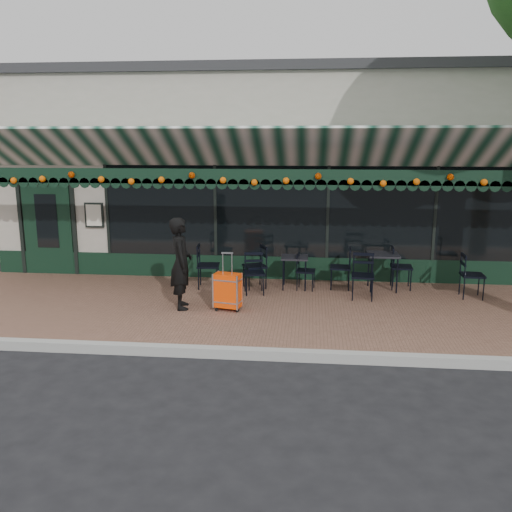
# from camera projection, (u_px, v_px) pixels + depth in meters

# --- Properties ---
(ground) EXTENTS (80.00, 80.00, 0.00)m
(ground) POSITION_uv_depth(u_px,v_px,m) (237.00, 356.00, 8.01)
(ground) COLOR black
(ground) RESTS_ON ground
(sidewalk) EXTENTS (18.00, 4.00, 0.15)m
(sidewalk) POSITION_uv_depth(u_px,v_px,m) (252.00, 309.00, 9.94)
(sidewalk) COLOR brown
(sidewalk) RESTS_ON ground
(curb) EXTENTS (18.00, 0.16, 0.15)m
(curb) POSITION_uv_depth(u_px,v_px,m) (237.00, 353.00, 7.92)
(curb) COLOR #9E9E99
(curb) RESTS_ON ground
(restaurant_building) EXTENTS (12.00, 9.60, 4.50)m
(restaurant_building) POSITION_uv_depth(u_px,v_px,m) (274.00, 170.00, 15.15)
(restaurant_building) COLOR #A09B8B
(restaurant_building) RESTS_ON ground
(woman) EXTENTS (0.53, 0.68, 1.65)m
(woman) POSITION_uv_depth(u_px,v_px,m) (181.00, 263.00, 9.63)
(woman) COLOR black
(woman) RESTS_ON sidewalk
(suitcase) EXTENTS (0.50, 0.35, 1.04)m
(suitcase) POSITION_uv_depth(u_px,v_px,m) (228.00, 291.00, 9.60)
(suitcase) COLOR #FA4207
(suitcase) RESTS_ON sidewalk
(cafe_table_a) EXTENTS (0.60, 0.60, 0.74)m
(cafe_table_a) POSITION_uv_depth(u_px,v_px,m) (383.00, 257.00, 10.85)
(cafe_table_a) COLOR black
(cafe_table_a) RESTS_ON sidewalk
(cafe_table_b) EXTENTS (0.53, 0.53, 0.66)m
(cafe_table_b) POSITION_uv_depth(u_px,v_px,m) (295.00, 260.00, 10.97)
(cafe_table_b) COLOR black
(cafe_table_b) RESTS_ON sidewalk
(chair_a_left) EXTENTS (0.45, 0.45, 0.86)m
(chair_a_left) POSITION_uv_depth(u_px,v_px,m) (340.00, 268.00, 10.98)
(chair_a_left) COLOR black
(chair_a_left) RESTS_ON sidewalk
(chair_a_right) EXTENTS (0.46, 0.46, 0.88)m
(chair_a_right) POSITION_uv_depth(u_px,v_px,m) (401.00, 267.00, 10.98)
(chair_a_right) COLOR black
(chair_a_right) RESTS_ON sidewalk
(chair_a_front) EXTENTS (0.48, 0.48, 0.88)m
(chair_a_front) POSITION_uv_depth(u_px,v_px,m) (363.00, 276.00, 10.26)
(chair_a_front) COLOR black
(chair_a_front) RESTS_ON sidewalk
(chair_a_extra) EXTENTS (0.45, 0.45, 0.87)m
(chair_a_extra) POSITION_uv_depth(u_px,v_px,m) (472.00, 276.00, 10.34)
(chair_a_extra) COLOR black
(chair_a_extra) RESTS_ON sidewalk
(chair_b_left) EXTENTS (0.59, 0.59, 0.88)m
(chair_b_left) POSITION_uv_depth(u_px,v_px,m) (255.00, 267.00, 11.03)
(chair_b_left) COLOR black
(chair_b_left) RESTS_ON sidewalk
(chair_b_right) EXTENTS (0.42, 0.42, 0.75)m
(chair_b_right) POSITION_uv_depth(u_px,v_px,m) (306.00, 271.00, 10.92)
(chair_b_right) COLOR black
(chair_b_right) RESTS_ON sidewalk
(chair_b_front) EXTENTS (0.48, 0.48, 0.82)m
(chair_b_front) POSITION_uv_depth(u_px,v_px,m) (254.00, 273.00, 10.61)
(chair_b_front) COLOR black
(chair_b_front) RESTS_ON sidewalk
(chair_solo) EXTENTS (0.50, 0.50, 0.91)m
(chair_solo) POSITION_uv_depth(u_px,v_px,m) (208.00, 266.00, 11.03)
(chair_solo) COLOR black
(chair_solo) RESTS_ON sidewalk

